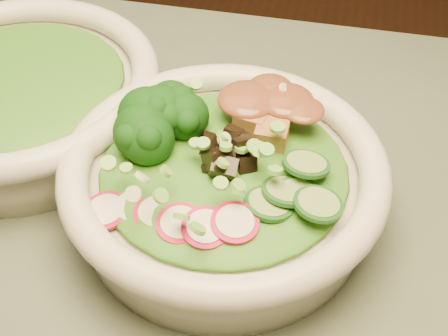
# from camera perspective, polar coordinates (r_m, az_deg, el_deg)

# --- Properties ---
(salad_bowl) EXTENTS (0.27, 0.27, 0.07)m
(salad_bowl) POSITION_cam_1_polar(r_m,az_deg,el_deg) (0.53, 0.00, -1.55)
(salad_bowl) COLOR silver
(salad_bowl) RESTS_ON dining_table
(side_bowl) EXTENTS (0.28, 0.28, 0.08)m
(side_bowl) POSITION_cam_1_polar(r_m,az_deg,el_deg) (0.65, -18.21, 6.24)
(side_bowl) COLOR silver
(side_bowl) RESTS_ON dining_table
(lettuce_bed) EXTENTS (0.21, 0.21, 0.02)m
(lettuce_bed) POSITION_cam_1_polar(r_m,az_deg,el_deg) (0.51, 0.00, 0.08)
(lettuce_bed) COLOR #1D6515
(lettuce_bed) RESTS_ON salad_bowl
(side_lettuce) EXTENTS (0.19, 0.19, 0.02)m
(side_lettuce) POSITION_cam_1_polar(r_m,az_deg,el_deg) (0.64, -18.62, 7.67)
(side_lettuce) COLOR #1D6515
(side_lettuce) RESTS_ON side_bowl
(broccoli_florets) EXTENTS (0.08, 0.07, 0.04)m
(broccoli_florets) POSITION_cam_1_polar(r_m,az_deg,el_deg) (0.53, -6.08, 3.67)
(broccoli_florets) COLOR black
(broccoli_florets) RESTS_ON salad_bowl
(radish_slices) EXTENTS (0.11, 0.04, 0.02)m
(radish_slices) POSITION_cam_1_polar(r_m,az_deg,el_deg) (0.47, -3.91, -4.64)
(radish_slices) COLOR #B10D36
(radish_slices) RESTS_ON salad_bowl
(cucumber_slices) EXTENTS (0.07, 0.07, 0.04)m
(cucumber_slices) POSITION_cam_1_polar(r_m,az_deg,el_deg) (0.48, 6.68, -1.79)
(cucumber_slices) COLOR #86A25A
(cucumber_slices) RESTS_ON salad_bowl
(mushroom_heap) EXTENTS (0.07, 0.07, 0.04)m
(mushroom_heap) POSITION_cam_1_polar(r_m,az_deg,el_deg) (0.51, 0.71, 2.06)
(mushroom_heap) COLOR black
(mushroom_heap) RESTS_ON salad_bowl
(tofu_cubes) EXTENTS (0.09, 0.06, 0.04)m
(tofu_cubes) POSITION_cam_1_polar(r_m,az_deg,el_deg) (0.54, 3.61, 4.99)
(tofu_cubes) COLOR #A67837
(tofu_cubes) RESTS_ON salad_bowl
(peanut_sauce) EXTENTS (0.07, 0.06, 0.02)m
(peanut_sauce) POSITION_cam_1_polar(r_m,az_deg,el_deg) (0.54, 3.67, 6.07)
(peanut_sauce) COLOR brown
(peanut_sauce) RESTS_ON tofu_cubes
(scallion_garnish) EXTENTS (0.19, 0.19, 0.02)m
(scallion_garnish) POSITION_cam_1_polar(r_m,az_deg,el_deg) (0.49, 0.00, 2.10)
(scallion_garnish) COLOR #72C043
(scallion_garnish) RESTS_ON salad_bowl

